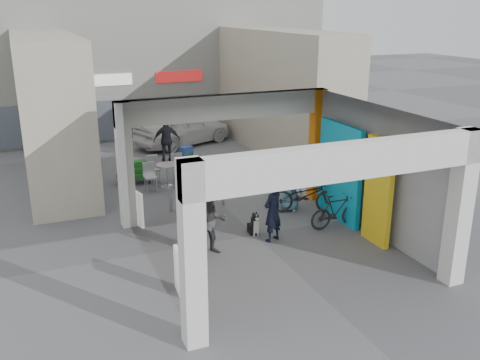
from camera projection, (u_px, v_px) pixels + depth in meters
name	position (u px, v px, depth m)	size (l,w,h in m)	color
ground	(255.00, 235.00, 14.41)	(90.00, 90.00, 0.00)	#5C5C61
arcade_canopy	(290.00, 159.00, 13.17)	(6.40, 6.45, 6.40)	silver
far_building	(136.00, 48.00, 25.46)	(18.00, 4.08, 8.00)	white
plaza_bldg_left	(50.00, 108.00, 18.58)	(2.00, 9.00, 5.00)	#AAA38D
plaza_bldg_right	(281.00, 93.00, 21.86)	(2.00, 9.00, 5.00)	#AAA38D
bollard_left	(171.00, 198.00, 15.95)	(0.09, 0.09, 0.83)	#979A9F
bollard_center	(223.00, 190.00, 16.48)	(0.09, 0.09, 0.95)	#979A9F
bollard_right	(270.00, 184.00, 17.15)	(0.09, 0.09, 0.87)	#979A9F
advert_board_near	(179.00, 271.00, 11.40)	(0.14, 0.55, 1.00)	white
advert_board_far	(138.00, 208.00, 14.91)	(0.20, 0.55, 1.00)	white
cafe_set	(162.00, 175.00, 18.38)	(1.59, 1.28, 0.96)	#B4B4B9
produce_stand	(134.00, 175.00, 18.55)	(1.15, 0.62, 0.76)	black
crate_stack	(186.00, 153.00, 21.36)	(0.55, 0.49, 0.56)	#175017
border_collie	(254.00, 225.00, 14.39)	(0.25, 0.48, 0.66)	black
man_with_dog	(273.00, 212.00, 13.83)	(0.59, 0.39, 1.62)	black
man_back_turned	(211.00, 223.00, 13.07)	(0.81, 0.63, 1.67)	#373739
man_elderly	(289.00, 185.00, 15.96)	(0.76, 0.50, 1.56)	#5F97BA
man_crates	(167.00, 140.00, 20.95)	(1.03, 0.43, 1.77)	black
bicycle_front	(304.00, 195.00, 15.84)	(0.73, 2.09, 1.10)	black
bicycle_rear	(337.00, 211.00, 14.77)	(0.46, 1.61, 0.97)	black
white_van	(183.00, 128.00, 23.58)	(1.79, 4.46, 1.52)	silver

